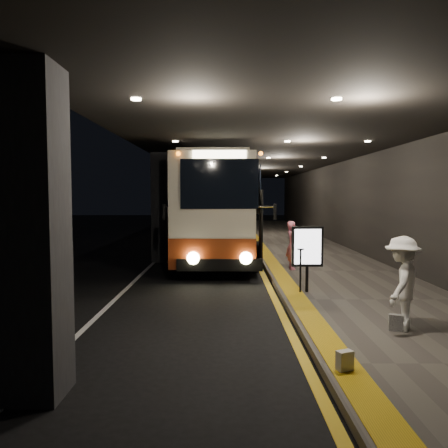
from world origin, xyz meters
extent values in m
plane|color=black|center=(0.00, 0.00, 0.00)|extent=(90.00, 90.00, 0.00)
cube|color=silver|center=(-1.80, 5.00, 0.01)|extent=(0.12, 50.00, 0.01)
cube|color=gold|center=(2.35, 5.00, 0.01)|extent=(0.18, 50.00, 0.01)
cube|color=#514C44|center=(4.75, 5.00, 0.07)|extent=(4.50, 50.00, 0.15)
cube|color=gold|center=(2.85, 5.00, 0.16)|extent=(0.50, 50.00, 0.01)
cube|color=black|center=(7.00, 5.00, 3.00)|extent=(0.10, 50.00, 6.00)
cube|color=black|center=(-1.50, -8.00, 2.20)|extent=(0.80, 0.80, 4.40)
cube|color=black|center=(-1.50, 4.00, 2.20)|extent=(0.80, 0.80, 4.40)
cube|color=black|center=(-1.50, 16.00, 2.20)|extent=(0.80, 0.80, 4.40)
cube|color=black|center=(2.50, 5.00, 4.60)|extent=(9.00, 50.00, 0.40)
cube|color=beige|center=(0.89, 5.82, 2.24)|extent=(3.12, 12.89, 3.63)
cube|color=maroon|center=(0.89, 5.82, 0.91)|extent=(3.14, 12.91, 0.96)
cube|color=black|center=(0.89, -0.61, 3.04)|extent=(2.35, 0.14, 1.49)
cube|color=black|center=(0.89, -0.53, 0.59)|extent=(2.62, 0.34, 0.37)
cylinder|color=black|center=(-0.33, 1.76, 0.53)|extent=(0.30, 1.07, 1.07)
cylinder|color=black|center=(2.10, 1.76, 0.53)|extent=(0.30, 1.07, 1.07)
cylinder|color=black|center=(-0.33, 10.09, 0.53)|extent=(0.30, 1.07, 1.07)
cylinder|color=black|center=(2.10, 10.09, 0.53)|extent=(0.30, 1.07, 1.07)
sphere|color=#FFEAA5|center=(0.09, -0.62, 0.80)|extent=(0.38, 0.38, 0.38)
sphere|color=#FFEAA5|center=(1.69, -0.62, 0.80)|extent=(0.38, 0.38, 0.38)
cube|color=#FFF2BF|center=(0.89, -0.62, 3.93)|extent=(1.60, 0.11, 0.23)
cube|color=beige|center=(0.91, 19.18, 2.06)|extent=(2.77, 11.82, 3.33)
cube|color=maroon|center=(0.91, 19.18, 0.83)|extent=(2.79, 11.84, 0.88)
cube|color=black|center=(0.91, 13.28, 2.79)|extent=(2.16, 0.12, 1.37)
cube|color=black|center=(0.91, 13.36, 0.54)|extent=(2.41, 0.32, 0.34)
cylinder|color=black|center=(-0.20, 15.46, 0.49)|extent=(0.27, 0.98, 0.98)
cylinder|color=black|center=(2.01, 15.46, 0.49)|extent=(0.27, 0.98, 0.98)
cylinder|color=black|center=(-0.20, 23.10, 0.49)|extent=(0.27, 0.98, 0.98)
cylinder|color=black|center=(2.01, 23.10, 0.49)|extent=(0.27, 0.98, 0.98)
cube|color=beige|center=(0.80, 29.12, 2.17)|extent=(3.08, 12.48, 3.51)
cube|color=maroon|center=(0.80, 29.12, 0.88)|extent=(3.10, 12.50, 0.93)
cube|color=black|center=(0.80, 22.90, 2.94)|extent=(2.27, 0.15, 1.44)
cube|color=black|center=(0.80, 22.98, 0.57)|extent=(2.54, 0.35, 0.36)
cylinder|color=black|center=(-0.37, 25.20, 0.52)|extent=(0.29, 1.03, 1.03)
cylinder|color=black|center=(1.97, 25.20, 0.52)|extent=(0.29, 1.03, 1.03)
cylinder|color=black|center=(-0.37, 33.25, 0.52)|extent=(0.29, 1.03, 1.03)
cylinder|color=black|center=(1.97, 33.25, 0.52)|extent=(0.29, 1.03, 1.03)
imported|color=#CC5F79|center=(3.37, 1.23, 0.98)|extent=(0.43, 0.62, 1.67)
imported|color=white|center=(4.41, -5.56, 1.05)|extent=(1.10, 1.26, 1.79)
cube|color=black|center=(4.28, -5.64, 0.31)|extent=(0.28, 0.18, 0.31)
cube|color=silver|center=(2.80, -7.52, 0.30)|extent=(0.27, 0.22, 0.29)
cylinder|color=black|center=(3.22, -2.32, 0.49)|extent=(0.08, 0.08, 0.68)
cube|color=black|center=(3.22, -2.32, 1.36)|extent=(0.82, 0.12, 1.06)
cube|color=white|center=(3.22, -2.38, 1.36)|extent=(0.70, 0.04, 0.92)
cylinder|color=black|center=(3.03, -2.39, 0.72)|extent=(0.05, 0.05, 1.15)
camera|label=1|loc=(1.06, -13.73, 2.71)|focal=35.00mm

